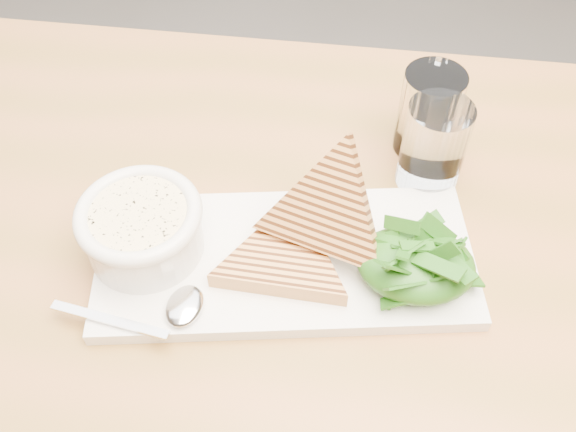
# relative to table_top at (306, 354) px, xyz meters

# --- Properties ---
(table_top) EXTENTS (1.33, 0.89, 0.04)m
(table_top) POSITION_rel_table_top_xyz_m (0.00, 0.00, 0.00)
(table_top) COLOR olive
(table_top) RESTS_ON ground
(platter) EXTENTS (0.38, 0.22, 0.02)m
(platter) POSITION_rel_table_top_xyz_m (-0.03, 0.08, 0.03)
(platter) COLOR white
(platter) RESTS_ON table_top
(soup_bowl) EXTENTS (0.11, 0.11, 0.04)m
(soup_bowl) POSITION_rel_table_top_xyz_m (-0.16, 0.08, 0.06)
(soup_bowl) COLOR white
(soup_bowl) RESTS_ON platter
(soup) EXTENTS (0.09, 0.09, 0.01)m
(soup) POSITION_rel_table_top_xyz_m (-0.16, 0.08, 0.08)
(soup) COLOR beige
(soup) RESTS_ON soup_bowl
(bowl_rim) EXTENTS (0.12, 0.12, 0.01)m
(bowl_rim) POSITION_rel_table_top_xyz_m (-0.16, 0.08, 0.09)
(bowl_rim) COLOR white
(bowl_rim) RESTS_ON soup_bowl
(sandwich_flat) EXTENTS (0.15, 0.15, 0.02)m
(sandwich_flat) POSITION_rel_table_top_xyz_m (-0.03, 0.07, 0.04)
(sandwich_flat) COLOR #BF8245
(sandwich_flat) RESTS_ON platter
(sandwich_lean) EXTENTS (0.19, 0.19, 0.17)m
(sandwich_lean) POSITION_rel_table_top_xyz_m (0.01, 0.10, 0.08)
(sandwich_lean) COLOR #BF8245
(sandwich_lean) RESTS_ON sandwich_flat
(salad_base) EXTENTS (0.11, 0.08, 0.04)m
(salad_base) POSITION_rel_table_top_xyz_m (0.09, 0.07, 0.06)
(salad_base) COLOR #174A10
(salad_base) RESTS_ON platter
(arugula_pile) EXTENTS (0.11, 0.10, 0.05)m
(arugula_pile) POSITION_rel_table_top_xyz_m (0.09, 0.07, 0.06)
(arugula_pile) COLOR #2C6618
(arugula_pile) RESTS_ON platter
(spoon_bowl) EXTENTS (0.04, 0.05, 0.01)m
(spoon_bowl) POSITION_rel_table_top_xyz_m (-0.11, 0.01, 0.04)
(spoon_bowl) COLOR silver
(spoon_bowl) RESTS_ON platter
(spoon_handle) EXTENTS (0.11, 0.03, 0.00)m
(spoon_handle) POSITION_rel_table_top_xyz_m (-0.17, -0.01, 0.04)
(spoon_handle) COLOR silver
(spoon_handle) RESTS_ON platter
(glass_near) EXTENTS (0.06, 0.06, 0.10)m
(glass_near) POSITION_rel_table_top_xyz_m (0.10, 0.26, 0.07)
(glass_near) COLOR white
(glass_near) RESTS_ON table_top
(glass_far) EXTENTS (0.07, 0.07, 0.10)m
(glass_far) POSITION_rel_table_top_xyz_m (0.11, 0.21, 0.07)
(glass_far) COLOR white
(glass_far) RESTS_ON table_top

